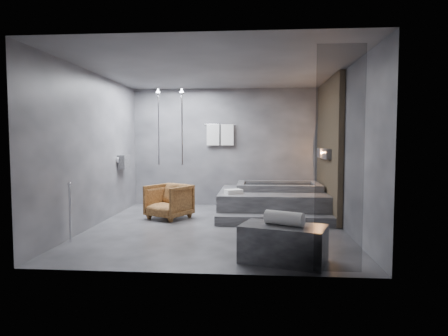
{
  "coord_description": "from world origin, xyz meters",
  "views": [
    {
      "loc": [
        0.7,
        -7.07,
        1.57
      ],
      "look_at": [
        0.11,
        0.3,
        1.06
      ],
      "focal_mm": 32.0,
      "sensor_mm": 36.0,
      "label": 1
    }
  ],
  "objects": [
    {
      "name": "tub_deck",
      "position": [
        1.05,
        1.45,
        0.25
      ],
      "size": [
        2.2,
        2.0,
        0.5
      ],
      "primitive_type": "cube",
      "color": "#363639",
      "rests_on": "ground"
    },
    {
      "name": "deck_towel",
      "position": [
        0.26,
        0.87,
        0.54
      ],
      "size": [
        0.39,
        0.35,
        0.09
      ],
      "primitive_type": "cube",
      "rotation": [
        0.0,
        0.0,
        0.43
      ],
      "color": "white",
      "rests_on": "tub_deck"
    },
    {
      "name": "tub_step",
      "position": [
        1.05,
        0.27,
        0.09
      ],
      "size": [
        2.2,
        0.36,
        0.18
      ],
      "primitive_type": "cube",
      "color": "#363639",
      "rests_on": "ground"
    },
    {
      "name": "concrete_bench",
      "position": [
        1.06,
        -1.97,
        0.24
      ],
      "size": [
        1.2,
        0.89,
        0.48
      ],
      "primitive_type": "cube",
      "rotation": [
        0.0,
        0.0,
        -0.31
      ],
      "color": "#2C2D2F",
      "rests_on": "ground"
    },
    {
      "name": "driftwood_chair",
      "position": [
        -1.04,
        0.75,
        0.35
      ],
      "size": [
        1.01,
        1.02,
        0.69
      ],
      "primitive_type": "imported",
      "rotation": [
        0.0,
        0.0,
        -0.51
      ],
      "color": "#4A2A12",
      "rests_on": "ground"
    },
    {
      "name": "rolled_towel",
      "position": [
        1.07,
        -1.96,
        0.57
      ],
      "size": [
        0.53,
        0.38,
        0.18
      ],
      "primitive_type": "cylinder",
      "rotation": [
        0.0,
        1.57,
        -0.45
      ],
      "color": "white",
      "rests_on": "concrete_bench"
    },
    {
      "name": "room",
      "position": [
        0.4,
        0.24,
        1.73
      ],
      "size": [
        5.0,
        5.04,
        2.82
      ],
      "color": "#313134",
      "rests_on": "ground"
    }
  ]
}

